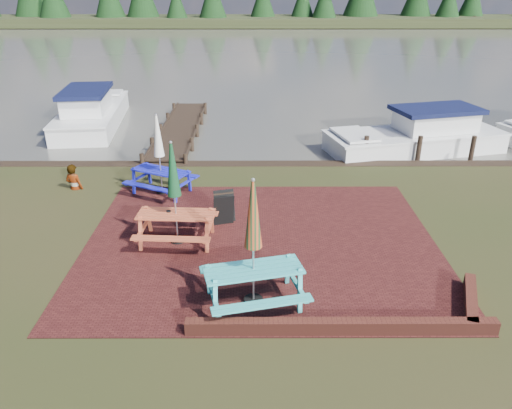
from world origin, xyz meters
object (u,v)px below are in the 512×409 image
object	(u,v)px
picnic_table_red	(176,209)
jetty	(180,129)
chalkboard	(224,208)
boat_near	(418,138)
boat_jetty	(92,114)
person	(71,165)
picnic_table_blue	(160,167)
picnic_table_teal	(253,263)

from	to	relation	value
picnic_table_red	jetty	xyz separation A→B (m)	(-1.34, 10.21, -0.83)
chalkboard	boat_near	distance (m)	10.17
chalkboard	boat_jetty	size ratio (longest dim) A/B	0.12
picnic_table_red	person	bearing A→B (deg)	140.72
boat_jetty	boat_near	size ratio (longest dim) A/B	1.00
picnic_table_blue	boat_near	xyz separation A→B (m)	(9.54, 4.74, -0.51)
picnic_table_red	boat_near	xyz separation A→B (m)	(8.59, 7.97, -0.57)
chalkboard	boat_near	size ratio (longest dim) A/B	0.12
picnic_table_teal	chalkboard	world-z (taller)	picnic_table_teal
picnic_table_teal	picnic_table_red	distance (m)	3.33
picnic_table_teal	person	xyz separation A→B (m)	(-5.81, 6.26, -0.16)
picnic_table_blue	picnic_table_teal	bearing A→B (deg)	-37.26
chalkboard	picnic_table_teal	bearing A→B (deg)	-93.49
picnic_table_teal	chalkboard	xyz separation A→B (m)	(-0.81, 3.73, -0.51)
picnic_table_red	chalkboard	xyz separation A→B (m)	(1.15, 1.05, -0.47)
picnic_table_red	boat_near	bearing A→B (deg)	46.52
picnic_table_teal	boat_jetty	size ratio (longest dim) A/B	0.37
picnic_table_blue	chalkboard	world-z (taller)	picnic_table_blue
picnic_table_teal	jetty	xyz separation A→B (m)	(-3.31, 12.90, -0.87)
picnic_table_red	person	distance (m)	5.25
picnic_table_teal	person	size ratio (longest dim) A/B	1.71
chalkboard	boat_jetty	distance (m)	12.64
boat_jetty	person	world-z (taller)	boat_jetty
boat_near	person	distance (m)	13.20
boat_jetty	chalkboard	bearing A→B (deg)	-63.44
jetty	boat_jetty	size ratio (longest dim) A/B	1.22
boat_near	picnic_table_teal	bearing A→B (deg)	134.14
picnic_table_blue	boat_jetty	size ratio (longest dim) A/B	0.34
picnic_table_blue	chalkboard	distance (m)	3.06
picnic_table_blue	boat_near	world-z (taller)	picnic_table_blue
picnic_table_blue	person	world-z (taller)	picnic_table_blue
jetty	chalkboard	bearing A→B (deg)	-74.78
picnic_table_teal	boat_near	distance (m)	12.57
picnic_table_blue	picnic_table_red	bearing A→B (deg)	-47.16
picnic_table_blue	boat_jetty	distance (m)	9.69
chalkboard	person	xyz separation A→B (m)	(-5.00, 2.53, 0.35)
jetty	person	bearing A→B (deg)	-110.66
person	picnic_table_red	bearing A→B (deg)	154.60
boat_jetty	jetty	bearing A→B (deg)	-24.97
boat_jetty	boat_near	xyz separation A→B (m)	(14.25, -3.72, -0.05)
picnic_table_teal	picnic_table_red	size ratio (longest dim) A/B	1.04
picnic_table_teal	picnic_table_blue	xyz separation A→B (m)	(-2.91, 5.92, -0.09)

